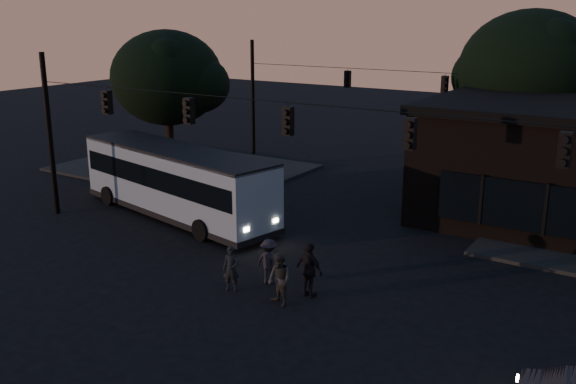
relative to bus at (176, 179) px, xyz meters
The scene contains 11 objects.
ground 10.47m from the bus, 40.53° to the right, with size 120.00×120.00×0.00m, color black.
sidewalk_far_left 9.71m from the bus, 130.18° to the left, with size 14.00×10.00×0.15m, color black.
tree_behind 19.83m from the bus, 52.27° to the left, with size 7.60×7.60×9.43m.
tree_left 9.58m from the bus, 134.37° to the left, with size 6.40×6.40×8.30m.
signal_rig_near 8.70m from the bus, 19.02° to the right, with size 26.24×0.30×7.50m.
signal_rig_far 15.62m from the bus, 59.49° to the left, with size 26.24×0.30×7.50m.
bus is the anchor object (origin of this frame).
pedestrian_a 8.97m from the bus, 36.22° to the right, with size 0.58×0.38×1.59m, color black.
pedestrian_b 10.64m from the bus, 30.09° to the right, with size 0.85×0.66×1.75m, color #2D2B29.
pedestrian_c 10.59m from the bus, 23.69° to the right, with size 1.12×0.47×1.91m, color black.
pedestrian_d 8.95m from the bus, 27.11° to the right, with size 1.05×0.60×1.63m, color black.
Camera 1 is at (11.88, -14.56, 9.16)m, focal length 40.00 mm.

